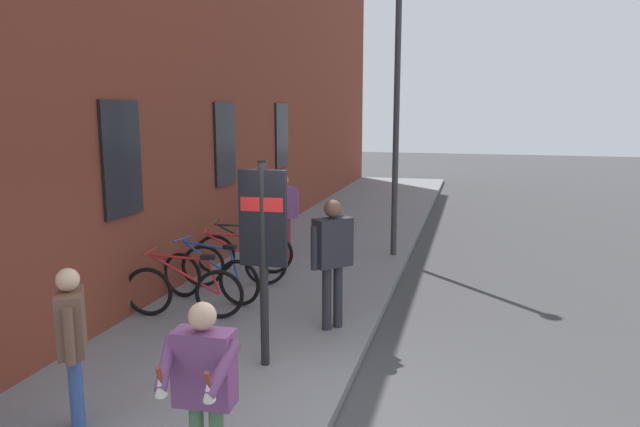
{
  "coord_description": "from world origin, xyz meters",
  "views": [
    {
      "loc": [
        -5.22,
        -1.25,
        3.11
      ],
      "look_at": [
        2.79,
        0.85,
        1.62
      ],
      "focal_mm": 33.34,
      "sensor_mm": 36.0,
      "label": 1
    }
  ],
  "objects_px": {
    "bicycle_under_window": "(235,263)",
    "pedestrian_near_bus": "(72,333)",
    "bicycle_far_end": "(210,277)",
    "transit_info_sign": "(263,232)",
    "bicycle_end_of_row": "(245,253)",
    "pedestrian_crossing_street": "(333,251)",
    "bicycle_by_door": "(184,291)",
    "street_lamp": "(397,92)",
    "pedestrian_by_facade": "(283,208)",
    "tourist_with_hotdogs": "(204,381)"
  },
  "relations": [
    {
      "from": "bicycle_under_window",
      "to": "street_lamp",
      "type": "height_order",
      "value": "street_lamp"
    },
    {
      "from": "bicycle_far_end",
      "to": "bicycle_under_window",
      "type": "distance_m",
      "value": 0.85
    },
    {
      "from": "bicycle_far_end",
      "to": "transit_info_sign",
      "type": "bearing_deg",
      "value": -140.77
    },
    {
      "from": "pedestrian_by_facade",
      "to": "street_lamp",
      "type": "distance_m",
      "value": 3.19
    },
    {
      "from": "pedestrian_crossing_street",
      "to": "pedestrian_near_bus",
      "type": "bearing_deg",
      "value": 151.83
    },
    {
      "from": "bicycle_far_end",
      "to": "street_lamp",
      "type": "distance_m",
      "value": 5.24
    },
    {
      "from": "bicycle_far_end",
      "to": "pedestrian_near_bus",
      "type": "bearing_deg",
      "value": -173.78
    },
    {
      "from": "bicycle_under_window",
      "to": "pedestrian_near_bus",
      "type": "height_order",
      "value": "pedestrian_near_bus"
    },
    {
      "from": "bicycle_by_door",
      "to": "street_lamp",
      "type": "bearing_deg",
      "value": -28.49
    },
    {
      "from": "bicycle_far_end",
      "to": "tourist_with_hotdogs",
      "type": "xyz_separation_m",
      "value": [
        -4.38,
        -2.01,
        0.59
      ]
    },
    {
      "from": "pedestrian_by_facade",
      "to": "bicycle_far_end",
      "type": "bearing_deg",
      "value": 173.98
    },
    {
      "from": "pedestrian_by_facade",
      "to": "pedestrian_crossing_street",
      "type": "bearing_deg",
      "value": -151.87
    },
    {
      "from": "bicycle_by_door",
      "to": "pedestrian_near_bus",
      "type": "relative_size",
      "value": 1.12
    },
    {
      "from": "pedestrian_near_bus",
      "to": "tourist_with_hotdogs",
      "type": "distance_m",
      "value": 1.71
    },
    {
      "from": "bicycle_by_door",
      "to": "bicycle_far_end",
      "type": "height_order",
      "value": "same"
    },
    {
      "from": "bicycle_by_door",
      "to": "bicycle_under_window",
      "type": "bearing_deg",
      "value": -4.08
    },
    {
      "from": "bicycle_by_door",
      "to": "transit_info_sign",
      "type": "height_order",
      "value": "transit_info_sign"
    },
    {
      "from": "street_lamp",
      "to": "transit_info_sign",
      "type": "bearing_deg",
      "value": 172.55
    },
    {
      "from": "pedestrian_crossing_street",
      "to": "street_lamp",
      "type": "relative_size",
      "value": 0.32
    },
    {
      "from": "bicycle_under_window",
      "to": "bicycle_end_of_row",
      "type": "xyz_separation_m",
      "value": [
        0.75,
        0.12,
        0.0
      ]
    },
    {
      "from": "bicycle_by_door",
      "to": "bicycle_under_window",
      "type": "height_order",
      "value": "same"
    },
    {
      "from": "bicycle_under_window",
      "to": "bicycle_end_of_row",
      "type": "relative_size",
      "value": 0.99
    },
    {
      "from": "bicycle_by_door",
      "to": "pedestrian_crossing_street",
      "type": "bearing_deg",
      "value": -86.76
    },
    {
      "from": "pedestrian_near_bus",
      "to": "tourist_with_hotdogs",
      "type": "xyz_separation_m",
      "value": [
        -0.6,
        -1.6,
        0.02
      ]
    },
    {
      "from": "bicycle_under_window",
      "to": "pedestrian_by_facade",
      "type": "distance_m",
      "value": 2.02
    },
    {
      "from": "bicycle_under_window",
      "to": "transit_info_sign",
      "type": "xyz_separation_m",
      "value": [
        -2.82,
        -1.55,
        1.21
      ]
    },
    {
      "from": "bicycle_end_of_row",
      "to": "pedestrian_near_bus",
      "type": "height_order",
      "value": "pedestrian_near_bus"
    },
    {
      "from": "bicycle_by_door",
      "to": "bicycle_end_of_row",
      "type": "bearing_deg",
      "value": 0.21
    },
    {
      "from": "pedestrian_by_facade",
      "to": "pedestrian_near_bus",
      "type": "relative_size",
      "value": 1.08
    },
    {
      "from": "bicycle_by_door",
      "to": "transit_info_sign",
      "type": "distance_m",
      "value": 2.39
    },
    {
      "from": "bicycle_under_window",
      "to": "pedestrian_by_facade",
      "type": "bearing_deg",
      "value": -7.02
    },
    {
      "from": "bicycle_far_end",
      "to": "pedestrian_by_facade",
      "type": "bearing_deg",
      "value": -6.02
    },
    {
      "from": "bicycle_far_end",
      "to": "transit_info_sign",
      "type": "height_order",
      "value": "transit_info_sign"
    },
    {
      "from": "transit_info_sign",
      "to": "pedestrian_crossing_street",
      "type": "bearing_deg",
      "value": -19.99
    },
    {
      "from": "bicycle_by_door",
      "to": "pedestrian_by_facade",
      "type": "bearing_deg",
      "value": -5.68
    },
    {
      "from": "bicycle_far_end",
      "to": "bicycle_end_of_row",
      "type": "xyz_separation_m",
      "value": [
        1.59,
        0.07,
        0.0
      ]
    },
    {
      "from": "transit_info_sign",
      "to": "street_lamp",
      "type": "height_order",
      "value": "street_lamp"
    },
    {
      "from": "pedestrian_crossing_street",
      "to": "tourist_with_hotdogs",
      "type": "height_order",
      "value": "pedestrian_crossing_street"
    },
    {
      "from": "pedestrian_crossing_street",
      "to": "street_lamp",
      "type": "xyz_separation_m",
      "value": [
        4.31,
        -0.25,
        2.19
      ]
    },
    {
      "from": "bicycle_end_of_row",
      "to": "transit_info_sign",
      "type": "relative_size",
      "value": 0.71
    },
    {
      "from": "pedestrian_near_bus",
      "to": "bicycle_end_of_row",
      "type": "bearing_deg",
      "value": 5.09
    },
    {
      "from": "bicycle_under_window",
      "to": "pedestrian_crossing_street",
      "type": "xyz_separation_m",
      "value": [
        -1.48,
        -2.04,
        0.7
      ]
    },
    {
      "from": "transit_info_sign",
      "to": "tourist_with_hotdogs",
      "type": "height_order",
      "value": "transit_info_sign"
    },
    {
      "from": "bicycle_end_of_row",
      "to": "bicycle_far_end",
      "type": "bearing_deg",
      "value": -177.6
    },
    {
      "from": "bicycle_end_of_row",
      "to": "bicycle_under_window",
      "type": "bearing_deg",
      "value": -170.65
    },
    {
      "from": "bicycle_end_of_row",
      "to": "pedestrian_crossing_street",
      "type": "relative_size",
      "value": 0.96
    },
    {
      "from": "tourist_with_hotdogs",
      "to": "street_lamp",
      "type": "relative_size",
      "value": 0.28
    },
    {
      "from": "bicycle_under_window",
      "to": "tourist_with_hotdogs",
      "type": "relative_size",
      "value": 1.07
    },
    {
      "from": "transit_info_sign",
      "to": "pedestrian_near_bus",
      "type": "relative_size",
      "value": 1.53
    },
    {
      "from": "pedestrian_near_bus",
      "to": "bicycle_by_door",
      "type": "bearing_deg",
      "value": 8.83
    }
  ]
}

